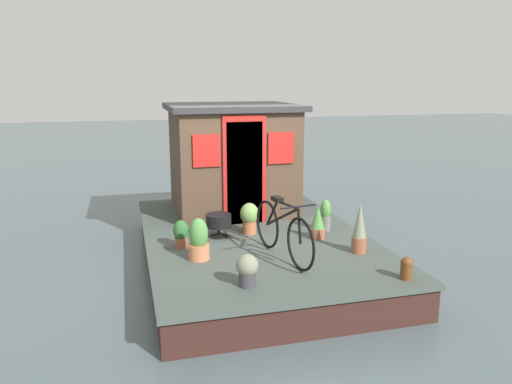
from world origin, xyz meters
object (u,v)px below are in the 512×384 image
object	(u,v)px
potted_plant_thyme	(249,217)
houseboat_cabin	(232,157)
potted_plant_geranium	(359,229)
charcoal_grill	(219,221)
potted_plant_basil	(318,223)
potted_plant_fern	(247,269)
mooring_bollard	(407,267)
potted_plant_succulent	(325,216)
potted_plant_ivy	(199,240)
bicycle	(283,231)
potted_plant_lavender	(181,234)

from	to	relation	value
potted_plant_thyme	houseboat_cabin	bearing A→B (deg)	-2.31
potted_plant_geranium	charcoal_grill	bearing A→B (deg)	55.75
potted_plant_thyme	potted_plant_basil	bearing A→B (deg)	-118.45
potted_plant_fern	mooring_bollard	distance (m)	1.93
houseboat_cabin	potted_plant_geranium	bearing A→B (deg)	-156.53
potted_plant_basil	potted_plant_fern	world-z (taller)	potted_plant_basil
potted_plant_succulent	potted_plant_geranium	bearing A→B (deg)	-177.58
potted_plant_fern	charcoal_grill	world-z (taller)	potted_plant_fern
potted_plant_ivy	potted_plant_thyme	bearing A→B (deg)	-45.10
potted_plant_basil	potted_plant_succulent	size ratio (longest dim) A/B	1.02
potted_plant_thyme	bicycle	bearing A→B (deg)	-172.04
potted_plant_geranium	charcoal_grill	distance (m)	2.12
potted_plant_lavender	charcoal_grill	bearing A→B (deg)	-60.41
potted_plant_geranium	mooring_bollard	bearing A→B (deg)	-172.92
houseboat_cabin	potted_plant_fern	world-z (taller)	houseboat_cabin
potted_plant_ivy	potted_plant_succulent	world-z (taller)	potted_plant_ivy
potted_plant_succulent	bicycle	bearing A→B (deg)	134.06
potted_plant_basil	potted_plant_fern	xyz separation A→B (m)	(-1.44, 1.46, -0.04)
bicycle	mooring_bollard	xyz separation A→B (m)	(-1.08, -1.22, -0.23)
potted_plant_lavender	mooring_bollard	distance (m)	3.11
potted_plant_fern	mooring_bollard	world-z (taller)	potted_plant_fern
potted_plant_ivy	potted_plant_fern	xyz separation A→B (m)	(-1.02, -0.41, -0.06)
potted_plant_fern	potted_plant_geranium	bearing A→B (deg)	-68.37
potted_plant_lavender	potted_plant_fern	world-z (taller)	potted_plant_lavender
potted_plant_geranium	charcoal_grill	size ratio (longest dim) A/B	1.83
charcoal_grill	potted_plant_thyme	bearing A→B (deg)	-84.28
potted_plant_basil	potted_plant_geranium	xyz separation A→B (m)	(-0.74, -0.32, 0.09)
bicycle	potted_plant_fern	world-z (taller)	bicycle
potted_plant_thyme	charcoal_grill	size ratio (longest dim) A/B	1.25
bicycle	potted_plant_ivy	world-z (taller)	bicycle
houseboat_cabin	potted_plant_thyme	xyz separation A→B (m)	(-1.51, 0.06, -0.71)
potted_plant_lavender	potted_plant_succulent	distance (m)	2.33
bicycle	potted_plant_fern	distance (m)	1.05
potted_plant_basil	potted_plant_thyme	size ratio (longest dim) A/B	1.05
potted_plant_thyme	charcoal_grill	distance (m)	0.50
potted_plant_ivy	potted_plant_thyme	size ratio (longest dim) A/B	1.17
bicycle	potted_plant_geranium	xyz separation A→B (m)	(-0.07, -1.09, -0.04)
charcoal_grill	mooring_bollard	bearing A→B (deg)	-139.54
potted_plant_geranium	potted_plant_basil	bearing A→B (deg)	23.42
potted_plant_thyme	potted_plant_fern	xyz separation A→B (m)	(-1.95, 0.52, -0.06)
bicycle	potted_plant_thyme	world-z (taller)	bicycle
potted_plant_basil	bicycle	bearing A→B (deg)	130.75
potted_plant_fern	charcoal_grill	size ratio (longest dim) A/B	0.99
potted_plant_ivy	mooring_bollard	size ratio (longest dim) A/B	2.02
bicycle	charcoal_grill	xyz separation A→B (m)	(1.12, 0.66, -0.13)
mooring_bollard	potted_plant_geranium	bearing A→B (deg)	7.08
potted_plant_ivy	potted_plant_thyme	distance (m)	1.32
houseboat_cabin	mooring_bollard	size ratio (longest dim) A/B	8.04
houseboat_cabin	potted_plant_basil	size ratio (longest dim) A/B	4.42
potted_plant_geranium	mooring_bollard	xyz separation A→B (m)	(-1.01, -0.13, -0.19)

